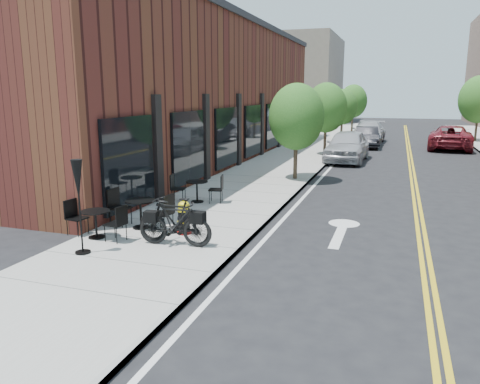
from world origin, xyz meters
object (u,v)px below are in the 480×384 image
(fire_hydrant, at_px, (184,218))
(parked_car_a, at_px, (347,146))
(bicycle_left, at_px, (174,220))
(parked_car_c, at_px, (368,132))
(bistro_set_b, at_px, (141,210))
(parked_car_far, at_px, (451,137))
(bicycle_right, at_px, (175,223))
(parked_car_b, at_px, (367,137))
(bistro_set_c, at_px, (197,188))
(bistro_set_a, at_px, (96,220))
(patio_umbrella, at_px, (78,187))

(fire_hydrant, bearing_deg, parked_car_a, 61.70)
(bicycle_left, relative_size, parked_car_c, 0.35)
(bistro_set_b, height_order, parked_car_far, parked_car_far)
(bicycle_right, height_order, parked_car_far, parked_car_far)
(bicycle_left, height_order, parked_car_c, parked_car_c)
(parked_car_b, relative_size, parked_car_far, 0.74)
(bistro_set_c, height_order, parked_car_far, parked_car_far)
(parked_car_a, relative_size, parked_car_far, 0.88)
(parked_car_b, bearing_deg, fire_hydrant, -103.09)
(bistro_set_a, xyz_separation_m, parked_car_c, (4.77, 25.49, 0.20))
(bicycle_left, bearing_deg, patio_umbrella, -50.52)
(bistro_set_a, bearing_deg, bicycle_left, 12.97)
(bistro_set_a, bearing_deg, patio_umbrella, -62.71)
(fire_hydrant, height_order, bicycle_right, bicycle_right)
(patio_umbrella, relative_size, parked_car_c, 0.39)
(bicycle_right, xyz_separation_m, bistro_set_c, (-1.28, 4.14, -0.08))
(bicycle_left, xyz_separation_m, patio_umbrella, (-1.61, -1.24, 0.93))
(parked_car_far, bearing_deg, bistro_set_a, 72.29)
(bicycle_right, relative_size, bistro_set_b, 0.96)
(bistro_set_b, relative_size, parked_car_b, 0.45)
(parked_car_a, bearing_deg, bistro_set_a, -102.71)
(bistro_set_c, bearing_deg, bicycle_right, -85.01)
(fire_hydrant, xyz_separation_m, patio_umbrella, (-1.49, -2.02, 1.08))
(fire_hydrant, xyz_separation_m, parked_car_a, (2.43, 14.75, 0.30))
(parked_car_far, bearing_deg, bicycle_right, 76.68)
(parked_car_c, bearing_deg, parked_car_b, -85.59)
(parked_car_a, height_order, parked_car_c, parked_car_a)
(bicycle_right, distance_m, bistro_set_c, 4.34)
(patio_umbrella, relative_size, parked_car_a, 0.43)
(bistro_set_b, relative_size, patio_umbrella, 0.88)
(bicycle_left, relative_size, parked_car_far, 0.34)
(patio_umbrella, xyz_separation_m, parked_car_far, (9.59, 24.33, -0.84))
(parked_car_b, bearing_deg, bicycle_right, -102.27)
(fire_hydrant, xyz_separation_m, parked_car_c, (2.90, 24.51, 0.24))
(fire_hydrant, distance_m, bistro_set_a, 2.11)
(parked_car_a, distance_m, parked_car_b, 6.98)
(fire_hydrant, relative_size, patio_umbrella, 0.41)
(bistro_set_b, bearing_deg, bicycle_right, -26.80)
(parked_car_far, bearing_deg, parked_car_a, 58.58)
(bistro_set_c, bearing_deg, parked_car_c, 67.28)
(fire_hydrant, distance_m, bicycle_right, 0.94)
(fire_hydrant, distance_m, bicycle_left, 0.80)
(bistro_set_c, relative_size, parked_car_c, 0.32)
(bistro_set_a, bearing_deg, bistro_set_b, 67.88)
(fire_hydrant, height_order, bistro_set_b, bistro_set_b)
(bistro_set_c, distance_m, parked_car_b, 18.91)
(bicycle_right, bearing_deg, bicycle_left, 29.05)
(bistro_set_a, distance_m, parked_car_b, 23.19)
(bistro_set_a, relative_size, parked_car_far, 0.30)
(bistro_set_a, bearing_deg, bistro_set_c, 86.58)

